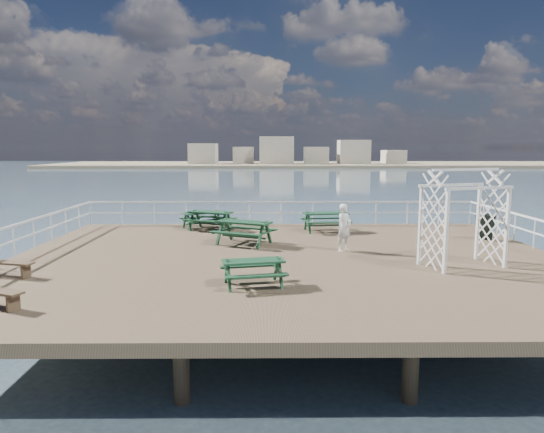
{
  "coord_description": "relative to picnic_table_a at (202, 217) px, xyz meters",
  "views": [
    {
      "loc": [
        -0.61,
        -15.47,
        3.55
      ],
      "look_at": [
        -0.46,
        1.72,
        1.1
      ],
      "focal_mm": 32.0,
      "sensor_mm": 36.0,
      "label": 1
    }
  ],
  "objects": [
    {
      "name": "railing",
      "position": [
        3.46,
        -3.21,
        0.35
      ],
      "size": [
        17.77,
        13.76,
        1.1
      ],
      "color": "silver",
      "rests_on": "ground"
    },
    {
      "name": "picnic_table_d",
      "position": [
        2.04,
        -3.6,
        0.1
      ],
      "size": [
        2.5,
        2.32,
        0.98
      ],
      "rotation": [
        0.0,
        0.0,
        -0.44
      ],
      "color": "#12321A",
      "rests_on": "ground"
    },
    {
      "name": "flat_bench_near",
      "position": [
        -4.27,
        -8.11,
        -0.21
      ],
      "size": [
        1.52,
        0.71,
        0.42
      ],
      "rotation": [
        0.0,
        0.0,
        -0.25
      ],
      "color": "brown",
      "rests_on": "ground"
    },
    {
      "name": "person",
      "position": [
        5.55,
        -4.81,
        0.29
      ],
      "size": [
        0.71,
        0.67,
        1.64
      ],
      "primitive_type": "imported",
      "rotation": [
        0.0,
        0.0,
        0.63
      ],
      "color": "silver",
      "rests_on": "ground"
    },
    {
      "name": "trellis_arbor",
      "position": [
        8.77,
        -6.99,
        0.78
      ],
      "size": [
        2.65,
        1.95,
        2.94
      ],
      "rotation": [
        0.0,
        0.0,
        0.32
      ],
      "color": "silver",
      "rests_on": "ground"
    },
    {
      "name": "ground",
      "position": [
        3.53,
        -5.78,
        -0.68
      ],
      "size": [
        18.0,
        14.0,
        0.3
      ],
      "primitive_type": "cube",
      "color": "brown",
      "rests_on": "ground"
    },
    {
      "name": "picnic_table_c",
      "position": [
        5.39,
        -0.83,
        0.06
      ],
      "size": [
        2.07,
        1.75,
        0.92
      ],
      "rotation": [
        0.0,
        0.0,
        0.13
      ],
      "color": "#12321A",
      "rests_on": "ground"
    },
    {
      "name": "picnic_table_a",
      "position": [
        0.0,
        0.0,
        0.0
      ],
      "size": [
        2.14,
        2.01,
        0.82
      ],
      "rotation": [
        0.0,
        0.0,
        0.51
      ],
      "color": "#12321A",
      "rests_on": "ground"
    },
    {
      "name": "sea_backdrop",
      "position": [
        16.07,
        128.29,
        -1.03
      ],
      "size": [
        300.0,
        300.0,
        9.2
      ],
      "color": "#3D5867",
      "rests_on": "ground"
    },
    {
      "name": "sandwich_board",
      "position": [
        11.33,
        -2.81,
        -0.04
      ],
      "size": [
        0.62,
        0.47,
        1.0
      ],
      "rotation": [
        0.0,
        0.0,
        0.03
      ],
      "color": "black",
      "rests_on": "ground"
    },
    {
      "name": "picnic_table_e",
      "position": [
        2.54,
        -9.06,
        -0.03
      ],
      "size": [
        1.82,
        1.58,
        0.77
      ],
      "rotation": [
        0.0,
        0.0,
        0.21
      ],
      "color": "#12321A",
      "rests_on": "ground"
    },
    {
      "name": "picnic_table_b",
      "position": [
        0.42,
        -0.39,
        0.06
      ],
      "size": [
        2.3,
        2.1,
        0.91
      ],
      "rotation": [
        0.0,
        0.0,
        -0.38
      ],
      "color": "#12321A",
      "rests_on": "ground"
    }
  ]
}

